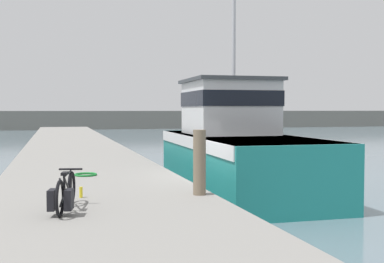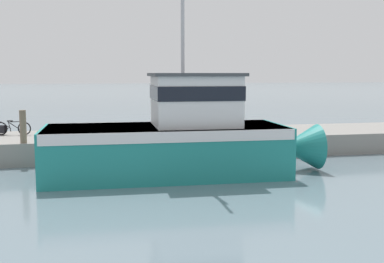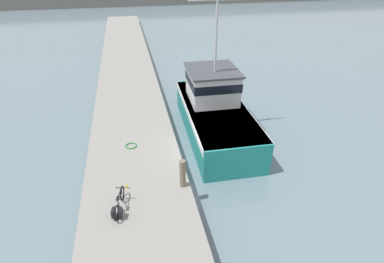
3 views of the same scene
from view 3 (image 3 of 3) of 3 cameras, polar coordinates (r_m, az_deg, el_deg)
The scene contains 7 objects.
ground_plane at distance 16.77m, azimuth 2.13°, elevation -5.85°, with size 320.00×320.00×0.00m, color slate.
dock_pier at distance 16.12m, azimuth -10.78°, elevation -5.99°, with size 4.75×80.00×1.00m, color gray.
fishing_boat_main at distance 19.04m, azimuth 4.16°, elevation 4.27°, with size 3.84×10.86×9.21m.
bicycle_touring at distance 12.70m, azimuth -13.81°, elevation -13.58°, with size 0.65×1.72×0.70m.
mooring_post at distance 13.28m, azimuth -1.80°, elevation -8.00°, with size 0.27×0.27×1.39m, color #756651.
hose_coil at distance 16.59m, azimuth -11.51°, elevation -2.67°, with size 0.62×0.62×0.05m, color #197A2D.
water_bottle_on_curb at distance 13.82m, azimuth -12.24°, elevation -10.17°, with size 0.07×0.07×0.22m, color yellow.
Camera 3 is at (-3.42, -12.98, 10.05)m, focal length 28.00 mm.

